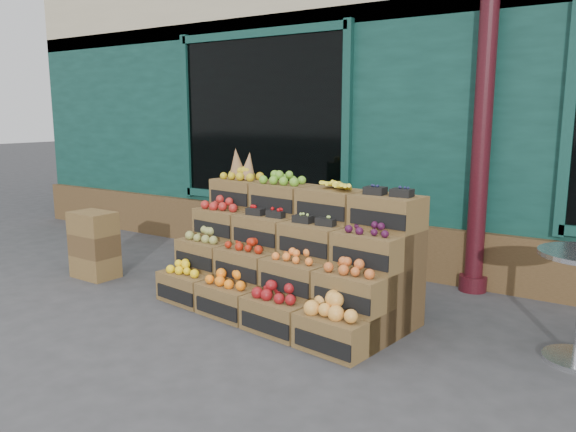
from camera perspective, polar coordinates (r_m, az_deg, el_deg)
The scene contains 5 objects.
ground at distance 4.89m, azimuth -2.64°, elevation -11.34°, with size 60.00×60.00×0.00m, color #39393B.
shop_facade at distance 9.19m, azimuth 16.99°, elevation 13.64°, with size 12.00×6.24×4.80m.
crate_display at distance 5.23m, azimuth 0.06°, elevation -4.70°, with size 2.45×1.42×1.46m.
spare_crates at distance 6.60m, azimuth -19.08°, elevation -2.78°, with size 0.50×0.35×0.74m.
shopkeeper at distance 7.67m, azimuth -0.68°, elevation 5.19°, with size 0.81×0.53×2.22m, color #1B6022.
Camera 1 is at (2.69, -3.66, 1.81)m, focal length 35.00 mm.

